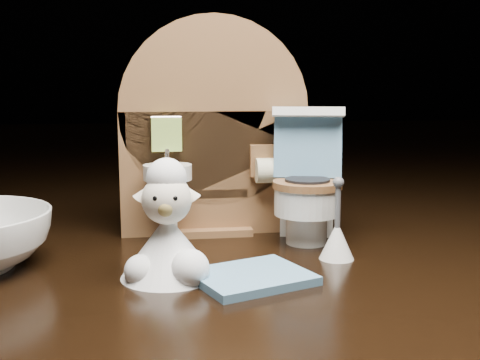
# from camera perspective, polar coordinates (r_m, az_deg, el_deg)

# --- Properties ---
(backdrop_panel) EXTENTS (0.13, 0.05, 0.15)m
(backdrop_panel) POSITION_cam_1_polar(r_m,az_deg,el_deg) (0.42, -2.57, 3.83)
(backdrop_panel) COLOR brown
(backdrop_panel) RESTS_ON ground
(toy_toilet) EXTENTS (0.05, 0.06, 0.09)m
(toy_toilet) POSITION_cam_1_polar(r_m,az_deg,el_deg) (0.40, 6.39, -1.17)
(toy_toilet) COLOR white
(toy_toilet) RESTS_ON ground
(bath_mat) EXTENTS (0.07, 0.07, 0.00)m
(bath_mat) POSITION_cam_1_polar(r_m,az_deg,el_deg) (0.33, 1.08, -9.18)
(bath_mat) COLOR #5888AA
(bath_mat) RESTS_ON ground
(toilet_brush) EXTENTS (0.02, 0.02, 0.05)m
(toilet_brush) POSITION_cam_1_polar(r_m,az_deg,el_deg) (0.37, 9.18, -5.42)
(toilet_brush) COLOR white
(toilet_brush) RESTS_ON ground
(plush_lamb) EXTENTS (0.05, 0.05, 0.07)m
(plush_lamb) POSITION_cam_1_polar(r_m,az_deg,el_deg) (0.33, -6.85, -5.31)
(plush_lamb) COLOR white
(plush_lamb) RESTS_ON ground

